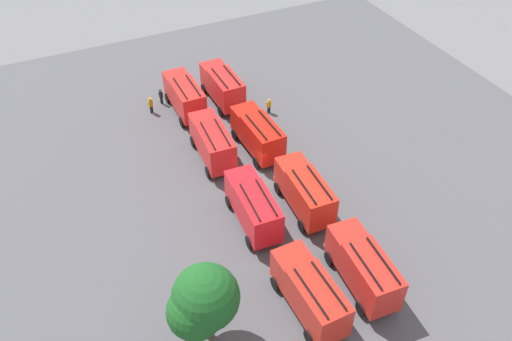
{
  "coord_description": "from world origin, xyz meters",
  "views": [
    {
      "loc": [
        -31.46,
        14.74,
        32.06
      ],
      "look_at": [
        0.0,
        0.0,
        1.4
      ],
      "focal_mm": 36.28,
      "sensor_mm": 36.0,
      "label": 1
    }
  ],
  "objects_px": {
    "fire_truck_3": "(222,85)",
    "firefighter_2": "(269,106)",
    "fire_truck_2": "(258,133)",
    "fire_truck_7": "(185,95)",
    "firefighter_1": "(151,105)",
    "fire_truck_0": "(363,266)",
    "fire_truck_5": "(253,205)",
    "tree_1": "(206,297)",
    "fire_truck_1": "(304,191)",
    "firefighter_0": "(161,96)",
    "fire_truck_6": "(212,141)",
    "fire_truck_4": "(310,292)",
    "tree_0": "(195,312)",
    "traffic_cone_1": "(239,188)"
  },
  "relations": [
    {
      "from": "fire_truck_6",
      "to": "fire_truck_3",
      "type": "bearing_deg",
      "value": -24.62
    },
    {
      "from": "fire_truck_2",
      "to": "tree_1",
      "type": "relative_size",
      "value": 1.07
    },
    {
      "from": "firefighter_0",
      "to": "fire_truck_1",
      "type": "bearing_deg",
      "value": -97.08
    },
    {
      "from": "firefighter_1",
      "to": "firefighter_2",
      "type": "height_order",
      "value": "firefighter_1"
    },
    {
      "from": "fire_truck_2",
      "to": "firefighter_0",
      "type": "height_order",
      "value": "fire_truck_2"
    },
    {
      "from": "fire_truck_1",
      "to": "fire_truck_4",
      "type": "xyz_separation_m",
      "value": [
        -9.01,
        4.62,
        0.0
      ]
    },
    {
      "from": "fire_truck_7",
      "to": "fire_truck_0",
      "type": "bearing_deg",
      "value": -170.76
    },
    {
      "from": "fire_truck_4",
      "to": "fire_truck_7",
      "type": "xyz_separation_m",
      "value": [
        27.04,
        -0.31,
        0.0
      ]
    },
    {
      "from": "tree_1",
      "to": "fire_truck_7",
      "type": "bearing_deg",
      "value": -15.91
    },
    {
      "from": "fire_truck_0",
      "to": "tree_0",
      "type": "distance_m",
      "value": 12.69
    },
    {
      "from": "fire_truck_1",
      "to": "traffic_cone_1",
      "type": "distance_m",
      "value": 6.31
    },
    {
      "from": "fire_truck_2",
      "to": "fire_truck_3",
      "type": "bearing_deg",
      "value": -2.58
    },
    {
      "from": "fire_truck_0",
      "to": "fire_truck_6",
      "type": "xyz_separation_m",
      "value": [
        18.26,
        4.53,
        0.0
      ]
    },
    {
      "from": "fire_truck_2",
      "to": "fire_truck_6",
      "type": "distance_m",
      "value": 4.44
    },
    {
      "from": "fire_truck_6",
      "to": "fire_truck_7",
      "type": "distance_m",
      "value": 8.52
    },
    {
      "from": "fire_truck_3",
      "to": "firefighter_2",
      "type": "height_order",
      "value": "fire_truck_3"
    },
    {
      "from": "firefighter_2",
      "to": "traffic_cone_1",
      "type": "bearing_deg",
      "value": 132.08
    },
    {
      "from": "fire_truck_0",
      "to": "fire_truck_6",
      "type": "height_order",
      "value": "same"
    },
    {
      "from": "fire_truck_7",
      "to": "firefighter_1",
      "type": "relative_size",
      "value": 3.92
    },
    {
      "from": "fire_truck_5",
      "to": "firefighter_2",
      "type": "relative_size",
      "value": 4.39
    },
    {
      "from": "fire_truck_3",
      "to": "fire_truck_6",
      "type": "distance_m",
      "value": 9.76
    },
    {
      "from": "fire_truck_3",
      "to": "tree_0",
      "type": "height_order",
      "value": "tree_0"
    },
    {
      "from": "fire_truck_6",
      "to": "fire_truck_7",
      "type": "xyz_separation_m",
      "value": [
        8.52,
        -0.24,
        0.0
      ]
    },
    {
      "from": "fire_truck_2",
      "to": "fire_truck_4",
      "type": "distance_m",
      "value": 18.45
    },
    {
      "from": "fire_truck_0",
      "to": "firefighter_2",
      "type": "xyz_separation_m",
      "value": [
        22.91,
        -3.69,
        -1.22
      ]
    },
    {
      "from": "fire_truck_3",
      "to": "firefighter_0",
      "type": "relative_size",
      "value": 4.11
    },
    {
      "from": "fire_truck_6",
      "to": "tree_1",
      "type": "xyz_separation_m",
      "value": [
        -17.54,
        7.19,
        2.43
      ]
    },
    {
      "from": "fire_truck_0",
      "to": "fire_truck_5",
      "type": "bearing_deg",
      "value": 31.03
    },
    {
      "from": "fire_truck_3",
      "to": "tree_0",
      "type": "bearing_deg",
      "value": 154.05
    },
    {
      "from": "tree_1",
      "to": "traffic_cone_1",
      "type": "height_order",
      "value": "tree_1"
    },
    {
      "from": "fire_truck_6",
      "to": "fire_truck_4",
      "type": "bearing_deg",
      "value": -176.92
    },
    {
      "from": "fire_truck_5",
      "to": "traffic_cone_1",
      "type": "xyz_separation_m",
      "value": [
        4.15,
        -0.5,
        -1.85
      ]
    },
    {
      "from": "fire_truck_6",
      "to": "traffic_cone_1",
      "type": "relative_size",
      "value": 12.13
    },
    {
      "from": "fire_truck_2",
      "to": "firefighter_2",
      "type": "bearing_deg",
      "value": -37.43
    },
    {
      "from": "fire_truck_1",
      "to": "fire_truck_6",
      "type": "height_order",
      "value": "same"
    },
    {
      "from": "fire_truck_7",
      "to": "traffic_cone_1",
      "type": "bearing_deg",
      "value": -179.1
    },
    {
      "from": "fire_truck_1",
      "to": "tree_1",
      "type": "height_order",
      "value": "tree_1"
    },
    {
      "from": "tree_0",
      "to": "fire_truck_4",
      "type": "bearing_deg",
      "value": -95.33
    },
    {
      "from": "fire_truck_2",
      "to": "fire_truck_5",
      "type": "distance_m",
      "value": 9.73
    },
    {
      "from": "fire_truck_5",
      "to": "firefighter_2",
      "type": "height_order",
      "value": "fire_truck_5"
    },
    {
      "from": "firefighter_1",
      "to": "firefighter_2",
      "type": "relative_size",
      "value": 1.1
    },
    {
      "from": "fire_truck_1",
      "to": "firefighter_0",
      "type": "xyz_separation_m",
      "value": [
        20.71,
        6.2,
        -1.17
      ]
    },
    {
      "from": "fire_truck_2",
      "to": "firefighter_1",
      "type": "bearing_deg",
      "value": 33.86
    },
    {
      "from": "fire_truck_7",
      "to": "firefighter_2",
      "type": "xyz_separation_m",
      "value": [
        -3.87,
        -7.98,
        -1.22
      ]
    },
    {
      "from": "fire_truck_4",
      "to": "fire_truck_0",
      "type": "bearing_deg",
      "value": -87.94
    },
    {
      "from": "fire_truck_5",
      "to": "firefighter_2",
      "type": "xyz_separation_m",
      "value": [
        13.91,
        -8.3,
        -1.22
      ]
    },
    {
      "from": "fire_truck_4",
      "to": "firefighter_0",
      "type": "xyz_separation_m",
      "value": [
        29.72,
        1.58,
        -1.17
      ]
    },
    {
      "from": "fire_truck_2",
      "to": "fire_truck_7",
      "type": "relative_size",
      "value": 1.01
    },
    {
      "from": "fire_truck_6",
      "to": "traffic_cone_1",
      "type": "xyz_separation_m",
      "value": [
        -5.12,
        -0.42,
        -1.85
      ]
    },
    {
      "from": "fire_truck_0",
      "to": "fire_truck_6",
      "type": "distance_m",
      "value": 18.81
    }
  ]
}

